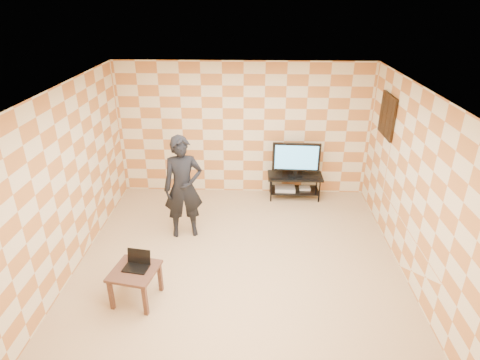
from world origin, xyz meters
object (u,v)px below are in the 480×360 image
side_table (135,275)px  person (183,188)px  tv (296,158)px  tv_stand (295,181)px

side_table → person: size_ratio=0.38×
tv → side_table: tv is taller
tv_stand → tv: tv is taller
side_table → tv_stand: bearing=52.1°
tv → person: bearing=-144.7°
tv → side_table: bearing=-127.9°
tv_stand → person: person is taller
tv → person: 2.46m
person → tv: bearing=23.3°
tv_stand → tv: bearing=-87.5°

